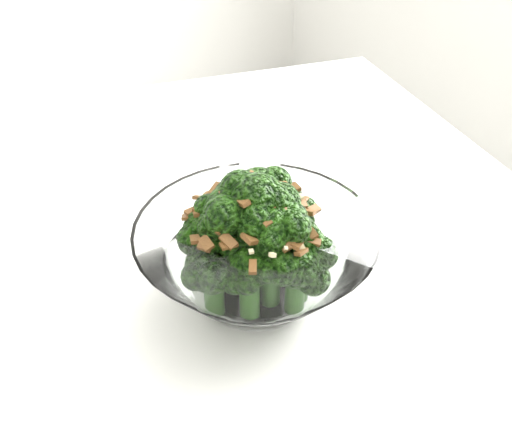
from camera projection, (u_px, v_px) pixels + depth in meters
table at (5, 331)px, 0.58m from camera, size 1.35×1.05×0.75m
broccoli_dish at (256, 253)px, 0.50m from camera, size 0.21×0.21×0.13m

